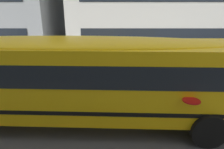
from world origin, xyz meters
TOP-DOWN VIEW (x-y plane):
  - ground_plane at (0.00, 0.00)m, footprint 400.00×400.00m
  - sidewalk_far at (0.00, 7.01)m, footprint 120.00×3.00m
  - lane_centreline at (0.00, 0.00)m, footprint 110.00×0.16m
  - school_bus at (-1.21, -1.78)m, footprint 13.70×3.55m

SIDE VIEW (x-z plane):
  - ground_plane at x=0.00m, z-range 0.00..0.00m
  - lane_centreline at x=0.00m, z-range 0.00..0.01m
  - sidewalk_far at x=0.00m, z-range 0.00..0.01m
  - school_bus at x=-1.21m, z-range 0.29..3.33m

